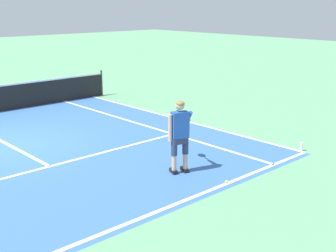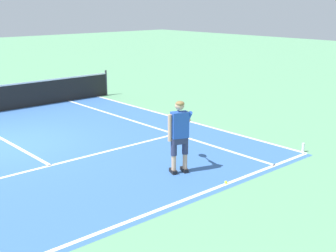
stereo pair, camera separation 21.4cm
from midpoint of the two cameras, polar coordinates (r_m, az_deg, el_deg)
ground_plane at (r=13.40m, az=-19.90°, el=-2.26°), size 80.00×80.00×0.00m
court_inner_surface at (r=12.57m, az=-18.20°, el=-3.23°), size 10.98×10.41×0.00m
line_baseline at (r=8.55m, az=-3.65°, el=-11.31°), size 10.98×0.10×0.01m
line_service at (r=11.37m, az=-15.23°, el=-4.93°), size 8.23×0.10×0.01m
line_singles_right at (r=14.64m, az=-3.50°, el=0.11°), size 0.10×10.01×0.01m
line_doubles_right at (r=15.51m, az=0.44°, el=1.01°), size 0.10×10.01×0.01m
tennis_player at (r=10.30m, az=0.89°, el=-0.72°), size 0.94×1.00×1.71m
tennis_ball_near_feet at (r=10.06m, az=6.80°, el=-7.00°), size 0.07×0.07×0.07m
water_bottle at (r=12.53m, az=16.00°, el=-2.52°), size 0.07×0.07×0.25m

